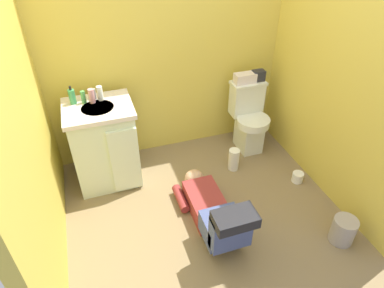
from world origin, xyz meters
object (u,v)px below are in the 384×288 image
soap_dispenser (72,96)px  bottle_pink (92,96)px  bottle_white (100,93)px  faucet (95,94)px  vanity_cabinet (105,144)px  person_plumber (214,211)px  trash_can (343,230)px  toiletry_bag (258,76)px  bottle_green (83,97)px  toilet (249,118)px  tissue_box (245,78)px  toilet_paper_roll (298,177)px  paper_towel_roll (234,159)px

soap_dispenser → bottle_pink: bearing=-13.4°
bottle_white → faucet: bearing=145.1°
soap_dispenser → bottle_white: 0.24m
vanity_cabinet → faucet: 0.47m
faucet → person_plumber: size_ratio=0.09×
person_plumber → soap_dispenser: bearing=132.5°
faucet → bottle_pink: bearing=-116.3°
faucet → trash_can: faucet is taller
toiletry_bag → bottle_green: bearing=-178.6°
toilet → bottle_pink: bottle_pink is taller
tissue_box → bottle_green: 1.59m
vanity_cabinet → toilet_paper_roll: 1.90m
toilet → toilet_paper_roll: size_ratio=6.82×
toiletry_bag → bottle_green: 1.73m
toiletry_bag → bottle_white: size_ratio=0.94×
person_plumber → bottle_green: bearing=130.1°
tissue_box → bottle_white: 1.44m
tissue_box → bottle_white: (-1.44, -0.04, 0.09)m
toiletry_bag → toilet_paper_roll: size_ratio=1.13×
bottle_green → vanity_cabinet: bearing=-46.2°
faucet → bottle_white: size_ratio=0.76×
vanity_cabinet → faucet: faucet is taller
toilet_paper_roll → toiletry_bag: bearing=98.5°
trash_can → toilet_paper_roll: (0.06, 0.73, -0.07)m
toilet → soap_dispenser: bearing=177.7°
toilet → trash_can: size_ratio=3.25×
bottle_pink → bottle_white: size_ratio=0.98×
bottle_green → trash_can: bottle_green is taller
tissue_box → bottle_white: size_ratio=1.67×
vanity_cabinet → toilet_paper_roll: vanity_cabinet is taller
toilet → tissue_box: 0.44m
soap_dispenser → paper_towel_roll: (1.42, -0.39, -0.77)m
soap_dispenser → toilet_paper_roll: (1.94, -0.77, -0.84)m
toilet → paper_towel_roll: toilet is taller
bottle_white → paper_towel_roll: bottle_white is taller
toiletry_bag → soap_dispenser: 1.83m
tissue_box → paper_towel_roll: bearing=-121.9°
faucet → tissue_box: size_ratio=0.45×
tissue_box → toilet_paper_roll: bearing=-71.3°
toilet → bottle_white: bearing=177.9°
soap_dispenser → faucet: bearing=6.0°
tissue_box → bottle_pink: bearing=-177.7°
tissue_box → toilet_paper_roll: 1.12m
bottle_white → toilet_paper_roll: 2.04m
bottle_green → bottle_white: (0.15, 0.01, 0.01)m
person_plumber → paper_towel_roll: bearing=53.4°
toiletry_bag → toilet_paper_roll: toiletry_bag is taller
bottle_pink → toilet_paper_roll: bearing=-22.3°
person_plumber → toiletry_bag: 1.51m
toiletry_bag → bottle_green: size_ratio=1.10×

